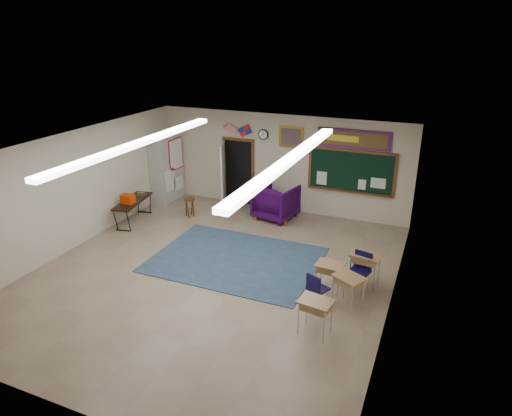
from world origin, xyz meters
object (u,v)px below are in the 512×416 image
at_px(wingback_armchair, 276,202).
at_px(student_desk_front_right, 365,268).
at_px(folding_table, 133,210).
at_px(wooden_stool, 190,207).
at_px(student_desk_front_left, 329,277).

height_order(wingback_armchair, student_desk_front_right, wingback_armchair).
height_order(folding_table, wooden_stool, folding_table).
relative_size(wingback_armchair, student_desk_front_left, 1.62).
height_order(student_desk_front_left, folding_table, folding_table).
relative_size(student_desk_front_right, folding_table, 0.46).
xyz_separation_m(student_desk_front_left, student_desk_front_right, (0.64, 0.63, 0.04)).
distance_m(student_desk_front_right, folding_table, 7.03).
xyz_separation_m(student_desk_front_left, wooden_stool, (-5.00, 2.61, -0.09)).
xyz_separation_m(wingback_armchair, student_desk_front_right, (3.18, -2.90, -0.08)).
distance_m(wingback_armchair, wooden_stool, 2.62).
bearing_deg(wingback_armchair, student_desk_front_right, 149.20).
height_order(wingback_armchair, folding_table, wingback_armchair).
bearing_deg(student_desk_front_left, folding_table, 169.71).
relative_size(student_desk_front_left, wooden_stool, 1.21).
relative_size(folding_table, wooden_stool, 2.89).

